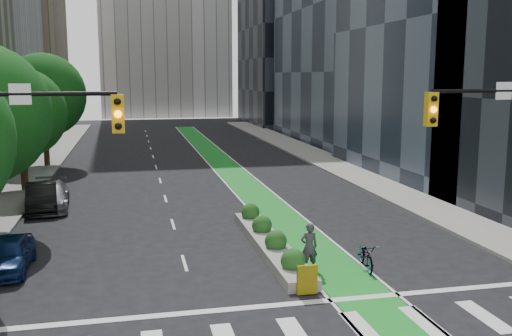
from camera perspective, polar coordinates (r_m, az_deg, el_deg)
name	(u,v)px	position (r m, az deg, el deg)	size (l,w,h in m)	color
ground	(287,321)	(17.72, 3.09, -15.03)	(160.00, 160.00, 0.00)	black
sidewalk_left	(21,182)	(41.85, -22.46, -1.34)	(3.60, 90.00, 0.15)	gray
sidewalk_right	(348,170)	(44.25, 9.18, -0.19)	(3.60, 90.00, 0.15)	gray
bike_lane_paint	(224,165)	(46.71, -3.20, 0.33)	(2.20, 70.00, 0.01)	#188925
building_tan_far	(5,30)	(83.22, -23.83, 12.48)	(14.00, 16.00, 26.00)	tan
building_dark_end	(295,29)	(87.28, 3.93, 13.71)	(14.00, 18.00, 28.00)	black
tree_midfar	(20,113)	(38.20, -22.50, 5.08)	(5.60, 5.60, 7.76)	black
tree_far	(43,95)	(48.03, -20.51, 6.82)	(6.60, 6.60, 9.00)	black
median_planter	(270,241)	(24.27, 1.38, -7.27)	(1.20, 10.26, 1.10)	gray
bicycle	(366,255)	(22.28, 10.96, -8.58)	(0.69, 1.98, 1.04)	gray
cyclist	(309,247)	(21.63, 5.32, -7.87)	(0.67, 0.44, 1.85)	#37323D
parked_car_left_near	(9,254)	(23.49, -23.50, -7.90)	(1.56, 3.88, 1.32)	#0D204F
parked_car_left_mid	(42,197)	(33.04, -20.65, -2.73)	(1.58, 4.52, 1.49)	black
parked_car_left_far	(49,196)	(33.27, -19.96, -2.64)	(2.04, 5.01, 1.45)	slate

